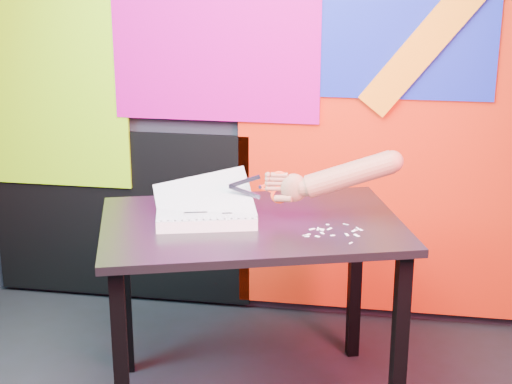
# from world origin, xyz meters

# --- Properties ---
(room) EXTENTS (3.01, 3.01, 2.71)m
(room) POSITION_xyz_m (0.00, 0.00, 1.35)
(room) COLOR black
(room) RESTS_ON ground
(backdrop) EXTENTS (2.88, 0.05, 2.08)m
(backdrop) POSITION_xyz_m (0.06, 1.46, 0.96)
(backdrop) COLOR red
(backdrop) RESTS_ON ground
(work_table) EXTENTS (1.26, 1.03, 0.75)m
(work_table) POSITION_xyz_m (0.05, 0.66, 0.65)
(work_table) COLOR black
(work_table) RESTS_ON ground
(printout_stack) EXTENTS (0.43, 0.35, 0.19)m
(printout_stack) POSITION_xyz_m (-0.11, 0.65, 0.77)
(printout_stack) COLOR white
(printout_stack) RESTS_ON work_table
(scissors) EXTENTS (0.22, 0.03, 0.12)m
(scissors) POSITION_xyz_m (0.14, 0.69, 0.88)
(scissors) COLOR #9696B6
(scissors) RESTS_ON printout_stack
(hand_forearm) EXTENTS (0.48, 0.12, 0.20)m
(hand_forearm) POSITION_xyz_m (0.37, 0.72, 0.92)
(hand_forearm) COLOR #985B50
(hand_forearm) RESTS_ON work_table
(paper_clippings) EXTENTS (0.21, 0.20, 0.00)m
(paper_clippings) POSITION_xyz_m (0.35, 0.60, 0.75)
(paper_clippings) COLOR white
(paper_clippings) RESTS_ON work_table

